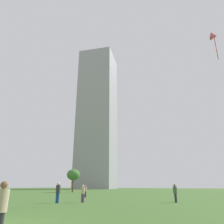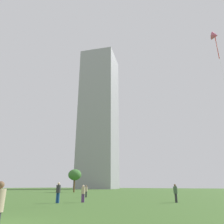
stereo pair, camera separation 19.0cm
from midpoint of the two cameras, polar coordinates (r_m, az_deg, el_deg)
name	(u,v)px [view 1 (the left image)]	position (r m, az deg, el deg)	size (l,w,h in m)	color
person_standing_0	(85,190)	(32.08, -7.34, -20.19)	(0.35, 0.35, 1.59)	#2D2D33
person_standing_1	(1,207)	(7.56, -28.44, -21.46)	(0.37, 0.37, 1.67)	#2D2D33
person_standing_2	(58,191)	(22.16, -14.59, -19.87)	(0.41, 0.41, 1.85)	#1E478C
person_standing_3	(83,192)	(22.51, -8.11, -20.58)	(0.36, 0.36, 1.62)	#593372
person_standing_5	(175,192)	(23.09, 16.39, -19.89)	(0.38, 0.38, 1.70)	#2D2D33
kite_flying_0	(214,37)	(39.66, 25.63, 17.82)	(1.40, 3.46, 25.05)	silver
park_tree_0	(73,175)	(56.48, -10.45, -16.30)	(3.26, 3.26, 5.51)	brown
distant_highrise_0	(98,117)	(122.10, -3.95, -1.25)	(18.87, 19.94, 78.24)	#939399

